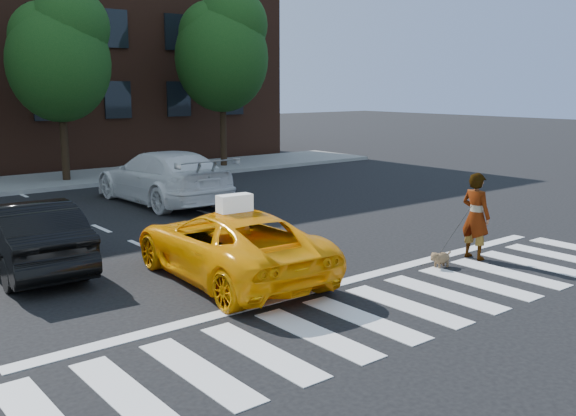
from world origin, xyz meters
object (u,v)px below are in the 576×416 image
at_px(woman, 476,216).
at_px(white_suv, 162,177).
at_px(tree_right, 222,46).
at_px(dog, 440,258).
at_px(tree_mid, 59,51).
at_px(black_sedan, 27,236).
at_px(taxi, 229,244).

bearing_deg(woman, white_suv, 13.35).
relative_size(tree_right, dog, 13.03).
bearing_deg(tree_mid, black_sedan, -113.59).
height_order(black_sedan, woman, woman).
height_order(taxi, white_suv, white_suv).
distance_m(white_suv, woman, 10.22).
bearing_deg(dog, tree_mid, 98.11).
relative_size(white_suv, woman, 3.08).
relative_size(taxi, white_suv, 0.84).
xyz_separation_m(tree_mid, taxi, (-1.93, -13.82, -4.19)).
distance_m(taxi, woman, 5.26).
bearing_deg(tree_mid, white_suv, -81.61).
xyz_separation_m(woman, dog, (-1.13, -0.00, -0.72)).
relative_size(tree_mid, woman, 3.86).
bearing_deg(white_suv, tree_mid, -82.56).
distance_m(taxi, white_suv, 8.42).
xyz_separation_m(tree_right, black_sedan, (-11.76, -10.89, -4.56)).
bearing_deg(black_sedan, white_suv, -135.40).
bearing_deg(taxi, tree_right, -119.02).
height_order(taxi, dog, taxi).
relative_size(taxi, black_sedan, 1.11).
bearing_deg(black_sedan, taxi, 136.81).
xyz_separation_m(white_suv, dog, (0.89, -10.03, -0.63)).
distance_m(black_sedan, white_suv, 7.54).
distance_m(tree_right, woman, 16.98).
bearing_deg(woman, dog, 92.17).
relative_size(tree_right, black_sedan, 1.81).
distance_m(black_sedan, dog, 8.23).
bearing_deg(tree_mid, tree_right, -0.00).
xyz_separation_m(black_sedan, white_suv, (5.62, 5.02, 0.12)).
height_order(tree_right, black_sedan, tree_right).
distance_m(tree_mid, woman, 16.63).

